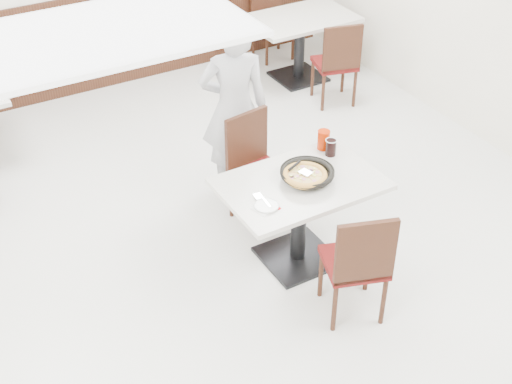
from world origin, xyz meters
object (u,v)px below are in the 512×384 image
bg_chair_right_far (273,20)px  diner_person (234,107)px  red_cup (324,140)px  pizza_pan (307,175)px  cola_glass (331,148)px  main_table (299,221)px  chair_far (261,172)px  bg_table_right (299,48)px  chair_near (354,260)px  side_plate (266,206)px  bg_chair_right_near (335,61)px  pizza (305,177)px

bg_chair_right_far → diner_person: bearing=54.7°
red_cup → bg_chair_right_far: size_ratio=0.17×
pizza_pan → diner_person: (0.01, 1.15, 0.03)m
cola_glass → red_cup: (0.01, 0.11, 0.02)m
main_table → chair_far: bearing=88.3°
red_cup → bg_chair_right_far: 3.40m
pizza_pan → bg_table_right: size_ratio=0.30×
main_table → diner_person: bearing=86.9°
main_table → pizza_pan: pizza_pan is taller
red_cup → bg_table_right: red_cup is taller
chair_far → bg_chair_right_far: bearing=-132.0°
chair_near → pizza_pan: (0.03, 0.67, 0.32)m
red_cup → side_plate: bearing=-150.5°
bg_table_right → bg_chair_right_near: size_ratio=1.26×
pizza_pan → red_cup: (0.36, 0.31, 0.04)m
side_plate → red_cup: (0.80, 0.45, 0.07)m
bg_chair_right_near → bg_chair_right_far: bearing=104.2°
diner_person → bg_table_right: diner_person is taller
side_plate → diner_person: diner_person is taller
bg_table_right → chair_far: bearing=-129.7°
chair_far → bg_chair_right_far: same height
bg_chair_right_near → pizza: bearing=-115.0°
chair_near → chair_far: size_ratio=1.00×
diner_person → bg_table_right: size_ratio=1.36×
bg_chair_right_far → bg_table_right: bearing=89.3°
side_plate → bg_chair_right_near: (2.17, 2.20, -0.28)m
side_plate → chair_near: bearing=-52.4°
chair_far → pizza: 0.73m
chair_far → pizza_pan: chair_far is taller
side_plate → diner_person: size_ratio=0.11×
pizza_pan → bg_table_right: pizza_pan is taller
side_plate → cola_glass: cola_glass is taller
pizza → red_cup: 0.52m
chair_far → main_table: bearing=79.3°
bg_chair_right_near → chair_far: bearing=-125.5°
chair_near → red_cup: bearing=87.5°
pizza_pan → diner_person: bearing=89.7°
bg_table_right → bg_chair_right_near: bg_chair_right_near is taller
chair_near → cola_glass: 1.01m
chair_far → bg_chair_right_near: 2.29m
cola_glass → bg_chair_right_near: (1.38, 1.86, -0.34)m
chair_near → chair_far: same height
pizza → bg_chair_right_far: size_ratio=0.32×
main_table → cola_glass: bearing=25.7°
bg_table_right → bg_chair_right_near: (0.01, -0.67, 0.10)m
pizza → cola_glass: size_ratio=2.37×
main_table → pizza: (0.02, -0.03, 0.44)m
bg_chair_right_near → red_cup: bearing=-112.8°
chair_far → diner_person: diner_person is taller
main_table → pizza_pan: 0.42m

